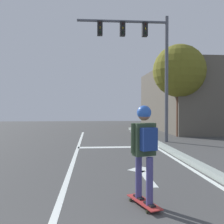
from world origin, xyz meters
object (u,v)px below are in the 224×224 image
Objects in this scene: skater at (145,142)px; traffic_signal_mast at (142,50)px; roadside_tree at (179,71)px; skateboard at (144,202)px.

traffic_signal_mast reaches higher than skater.
skater is 11.04m from roadside_tree.
roadside_tree is (4.00, 9.95, 3.55)m from skateboard.
skater is at bearing -100.77° from traffic_signal_mast.
skateboard is at bearing 108.42° from skater.
skateboard is 11.29m from roadside_tree.
traffic_signal_mast is 1.15× the size of roadside_tree.
roadside_tree is at bearing 68.12° from skateboard.
roadside_tree is (2.50, 2.13, -0.66)m from traffic_signal_mast.
roadside_tree is at bearing 40.41° from traffic_signal_mast.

